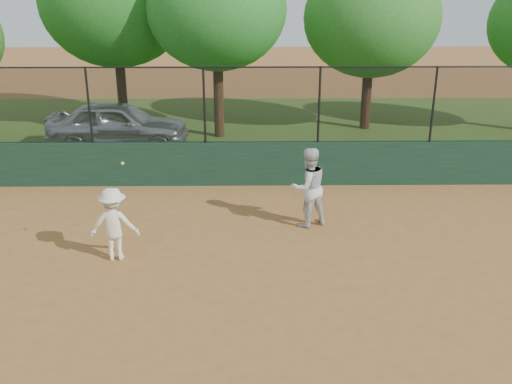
{
  "coord_description": "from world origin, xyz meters",
  "views": [
    {
      "loc": [
        0.66,
        -8.71,
        5.28
      ],
      "look_at": [
        0.8,
        2.2,
        1.2
      ],
      "focal_mm": 40.0,
      "sensor_mm": 36.0,
      "label": 1
    }
  ],
  "objects_px": {
    "player_main": "(114,224)",
    "tree_2": "(217,10)",
    "player_second": "(308,187)",
    "tree_1": "(115,2)",
    "parked_car": "(118,125)",
    "tree_3": "(372,18)"
  },
  "relations": [
    {
      "from": "player_second",
      "to": "tree_1",
      "type": "bearing_deg",
      "value": -82.23
    },
    {
      "from": "parked_car",
      "to": "tree_1",
      "type": "height_order",
      "value": "tree_1"
    },
    {
      "from": "parked_car",
      "to": "player_main",
      "type": "bearing_deg",
      "value": -166.22
    },
    {
      "from": "tree_1",
      "to": "parked_car",
      "type": "bearing_deg",
      "value": -81.27
    },
    {
      "from": "tree_3",
      "to": "tree_1",
      "type": "bearing_deg",
      "value": 176.33
    },
    {
      "from": "parked_car",
      "to": "tree_2",
      "type": "relative_size",
      "value": 0.72
    },
    {
      "from": "player_second",
      "to": "tree_3",
      "type": "distance_m",
      "value": 9.99
    },
    {
      "from": "player_second",
      "to": "tree_2",
      "type": "relative_size",
      "value": 0.29
    },
    {
      "from": "tree_2",
      "to": "tree_3",
      "type": "relative_size",
      "value": 1.05
    },
    {
      "from": "player_second",
      "to": "player_main",
      "type": "height_order",
      "value": "player_main"
    },
    {
      "from": "player_second",
      "to": "tree_1",
      "type": "xyz_separation_m",
      "value": [
        -6.11,
        9.59,
        3.59
      ]
    },
    {
      "from": "player_second",
      "to": "tree_1",
      "type": "relative_size",
      "value": 0.27
    },
    {
      "from": "tree_2",
      "to": "tree_1",
      "type": "bearing_deg",
      "value": 155.73
    },
    {
      "from": "player_main",
      "to": "tree_1",
      "type": "height_order",
      "value": "tree_1"
    },
    {
      "from": "player_main",
      "to": "player_second",
      "type": "bearing_deg",
      "value": 22.19
    },
    {
      "from": "player_second",
      "to": "player_main",
      "type": "relative_size",
      "value": 0.86
    },
    {
      "from": "player_main",
      "to": "tree_2",
      "type": "height_order",
      "value": "tree_2"
    },
    {
      "from": "player_second",
      "to": "tree_1",
      "type": "distance_m",
      "value": 11.92
    },
    {
      "from": "tree_1",
      "to": "tree_2",
      "type": "relative_size",
      "value": 1.07
    },
    {
      "from": "player_second",
      "to": "tree_3",
      "type": "relative_size",
      "value": 0.3
    },
    {
      "from": "player_main",
      "to": "tree_2",
      "type": "bearing_deg",
      "value": 80.36
    },
    {
      "from": "player_main",
      "to": "tree_2",
      "type": "xyz_separation_m",
      "value": [
        1.62,
        9.53,
        3.58
      ]
    }
  ]
}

